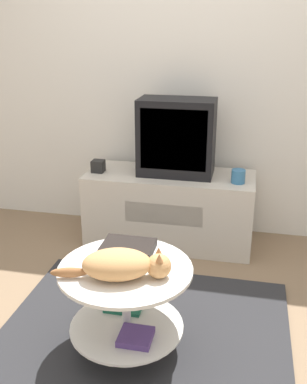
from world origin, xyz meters
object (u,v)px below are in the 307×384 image
at_px(speaker, 98,166).
at_px(dvd_box, 128,247).
at_px(cat, 122,265).
at_px(tv, 177,137).

xyz_separation_m(speaker, dvd_box, (0.53, -1.08, -0.07)).
relative_size(dvd_box, cat, 0.49).
relative_size(speaker, cat, 0.16).
bearing_deg(dvd_box, tv, 87.29).
bearing_deg(tv, dvd_box, -92.71).
height_order(tv, cat, tv).
distance_m(speaker, dvd_box, 1.21).
distance_m(dvd_box, cat, 0.27).
xyz_separation_m(speaker, cat, (0.57, -1.34, -0.02)).
bearing_deg(speaker, cat, -66.93).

